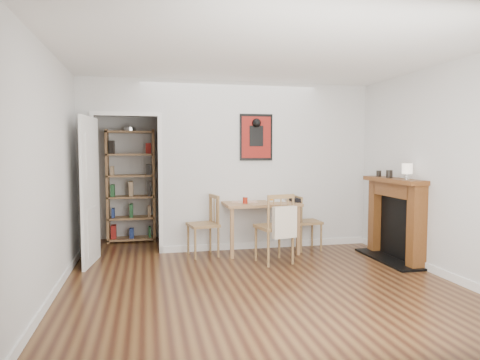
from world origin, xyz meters
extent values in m
plane|color=brown|center=(0.00, 0.00, 0.00)|extent=(5.20, 5.20, 0.00)
plane|color=silver|center=(0.00, 2.60, 1.30)|extent=(4.50, 0.00, 4.50)
plane|color=silver|center=(0.00, -2.60, 1.30)|extent=(4.50, 0.00, 4.50)
plane|color=silver|center=(-2.25, 0.00, 1.30)|extent=(0.00, 5.20, 5.20)
plane|color=silver|center=(2.25, 0.00, 1.30)|extent=(0.00, 5.20, 5.20)
plane|color=white|center=(0.00, 0.00, 2.60)|extent=(5.20, 5.20, 0.00)
cube|color=silver|center=(0.57, 1.40, 1.30)|extent=(3.35, 0.10, 2.60)
cube|color=silver|center=(-2.12, 1.40, 1.30)|extent=(0.25, 0.10, 2.60)
cube|color=silver|center=(-1.55, 1.40, 2.33)|extent=(0.90, 0.10, 0.55)
cube|color=silver|center=(-2.03, 1.40, 1.02)|extent=(0.06, 0.14, 2.05)
cube|color=silver|center=(-1.07, 1.40, 1.02)|extent=(0.06, 0.14, 2.05)
cube|color=silver|center=(0.57, 1.34, 0.05)|extent=(3.35, 0.02, 0.10)
cube|color=silver|center=(-2.24, -0.60, 0.05)|extent=(0.02, 4.00, 0.10)
cube|color=silver|center=(2.24, -0.60, 0.05)|extent=(0.02, 4.00, 0.10)
cube|color=white|center=(-2.02, 0.93, 1.00)|extent=(0.15, 0.80, 2.00)
cube|color=black|center=(0.40, 1.33, 1.75)|extent=(0.52, 0.02, 0.72)
cube|color=maroon|center=(0.40, 1.32, 1.75)|extent=(0.46, 0.00, 0.64)
cube|color=#9B7348|center=(0.41, 1.10, 0.74)|extent=(1.12, 0.71, 0.04)
cube|color=#9B7348|center=(-0.09, 0.80, 0.36)|extent=(0.05, 0.05, 0.72)
cube|color=#9B7348|center=(0.91, 0.80, 0.36)|extent=(0.05, 0.05, 0.72)
cube|color=#9B7348|center=(-0.09, 1.40, 0.36)|extent=(0.05, 0.05, 0.72)
cube|color=#9B7348|center=(0.91, 1.40, 0.36)|extent=(0.05, 0.05, 0.72)
cube|color=black|center=(0.94, 1.09, 0.60)|extent=(0.11, 0.35, 0.44)
cube|color=beige|center=(0.49, 0.22, 0.60)|extent=(0.35, 0.17, 0.42)
cube|color=#9B7348|center=(-1.91, 2.34, 0.95)|extent=(0.04, 0.32, 1.90)
cube|color=#9B7348|center=(-1.15, 2.34, 0.95)|extent=(0.04, 0.32, 1.90)
cube|color=#9B7348|center=(-1.53, 2.34, 0.04)|extent=(0.80, 0.32, 0.03)
cube|color=#9B7348|center=(-1.53, 2.34, 0.76)|extent=(0.80, 0.32, 0.03)
cube|color=#9B7348|center=(-1.53, 2.34, 1.86)|extent=(0.80, 0.32, 0.03)
cube|color=maroon|center=(-1.53, 2.34, 0.95)|extent=(0.70, 0.26, 0.26)
cube|color=brown|center=(2.15, -0.24, 0.55)|extent=(0.20, 0.16, 1.10)
cube|color=brown|center=(2.15, 0.74, 0.55)|extent=(0.20, 0.16, 1.10)
cube|color=brown|center=(2.12, 0.25, 1.13)|extent=(0.30, 1.21, 0.06)
cube|color=brown|center=(2.15, 0.25, 1.00)|extent=(0.20, 0.85, 0.20)
cube|color=black|center=(2.21, 0.25, 0.45)|extent=(0.08, 0.81, 0.88)
cube|color=black|center=(2.09, 0.25, 0.01)|extent=(0.45, 1.25, 0.03)
cylinder|color=maroon|center=(0.15, 0.99, 0.81)|extent=(0.07, 0.07, 0.09)
sphere|color=orange|center=(0.62, 1.19, 0.80)|extent=(0.07, 0.07, 0.07)
cube|color=beige|center=(0.18, 1.19, 0.77)|extent=(0.45, 0.37, 0.00)
cube|color=silver|center=(0.67, 1.17, 0.77)|extent=(0.29, 0.23, 0.01)
cylinder|color=silver|center=(2.09, -0.09, 1.20)|extent=(0.07, 0.07, 0.08)
cylinder|color=beige|center=(2.09, -0.09, 1.31)|extent=(0.14, 0.14, 0.14)
cylinder|color=black|center=(2.09, 0.33, 1.21)|extent=(0.09, 0.09, 0.11)
cylinder|color=black|center=(2.09, 0.61, 1.21)|extent=(0.07, 0.07, 0.09)
camera|label=1|loc=(-1.27, -5.12, 1.55)|focal=32.00mm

